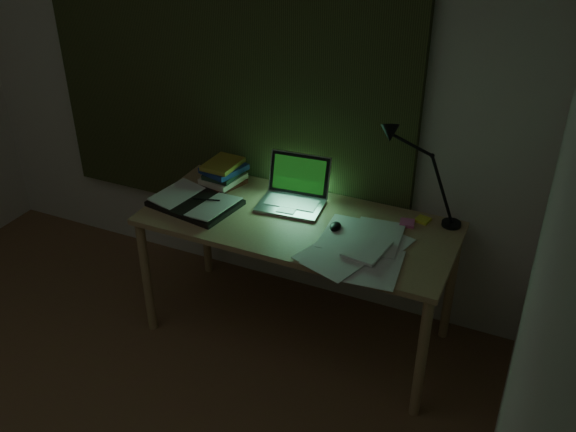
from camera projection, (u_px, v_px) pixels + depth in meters
name	position (u px, v px, depth m)	size (l,w,h in m)	color
wall_back	(227.00, 79.00, 3.54)	(3.50, 0.00, 2.50)	silver
curtain	(222.00, 45.00, 3.40)	(2.20, 0.06, 2.00)	#2E3319
desk	(297.00, 279.00, 3.43)	(1.59, 0.70, 0.73)	tan
laptop	(291.00, 187.00, 3.31)	(0.33, 0.38, 0.24)	#BBBABF
open_textbook	(195.00, 202.00, 3.38)	(0.43, 0.31, 0.04)	white
book_stack	(223.00, 173.00, 3.55)	(0.18, 0.22, 0.15)	white
loose_papers	(357.00, 245.00, 3.03)	(0.37, 0.40, 0.02)	white
mouse	(335.00, 227.00, 3.17)	(0.05, 0.09, 0.03)	black
sticky_yellow	(423.00, 220.00, 3.24)	(0.07, 0.07, 0.01)	yellow
sticky_pink	(407.00, 223.00, 3.21)	(0.07, 0.07, 0.02)	pink
desk_lamp	(458.00, 179.00, 3.07)	(0.35, 0.27, 0.52)	black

